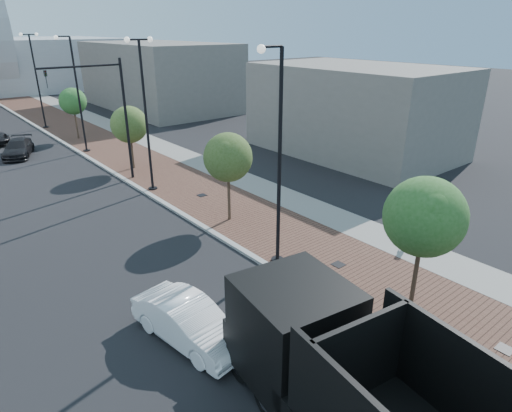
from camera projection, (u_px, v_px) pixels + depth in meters
ground at (504, 410)px, 11.98m from camera, size 220.00×220.00×0.00m
sidewalk at (95, 134)px, 42.60m from camera, size 7.00×140.00×0.12m
concrete_strip at (121, 130)px, 44.18m from camera, size 2.40×140.00×0.13m
curb at (58, 139)px, 40.54m from camera, size 0.30×140.00×0.14m
white_sedan at (189, 322)px, 14.40m from camera, size 2.23×4.65×1.47m
dark_car_far at (18, 148)px, 35.27m from camera, size 3.50×5.00×1.34m
pedestrian at (412, 230)px, 20.68m from camera, size 0.62×0.42×1.67m
streetlight_1 at (277, 171)px, 17.76m from camera, size 1.44×0.56×9.21m
streetlight_2 at (146, 116)px, 26.22m from camera, size 1.72×0.56×9.28m
streetlight_3 at (78, 100)px, 34.91m from camera, size 1.44×0.56×9.21m
streetlight_4 at (37, 81)px, 43.37m from camera, size 1.72×0.56×9.28m
traffic_mast at (112, 108)px, 27.77m from camera, size 5.09×0.20×8.00m
tree_0 at (425, 217)px, 14.30m from camera, size 2.70×2.70×5.36m
tree_1 at (228, 157)px, 22.32m from camera, size 2.56×2.54×4.86m
tree_2 at (130, 125)px, 30.99m from camera, size 2.63×2.62×4.65m
tree_3 at (73, 101)px, 39.50m from camera, size 2.44×2.40×4.74m
commercial_block_ne at (158, 76)px, 55.57m from camera, size 12.00×22.00×8.00m
commercial_block_e at (355, 110)px, 35.49m from camera, size 10.00×16.00×7.00m
utility_cover_0 at (505, 349)px, 14.05m from camera, size 0.50×0.50×0.02m
utility_cover_1 at (338, 265)px, 19.06m from camera, size 0.50×0.50×0.02m
utility_cover_2 at (202, 195)px, 26.92m from camera, size 0.50×0.50×0.02m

